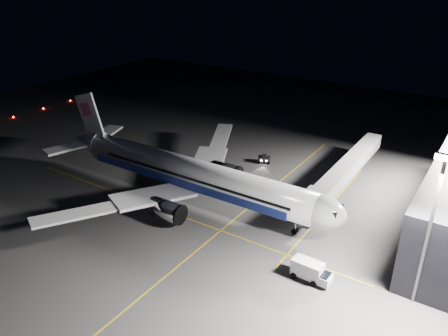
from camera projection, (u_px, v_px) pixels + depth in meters
ground at (194, 200)px, 81.12m from camera, size 200.00×200.00×0.00m
guide_line_main at (240, 215)px, 76.13m from camera, size 0.25×80.00×0.01m
guide_line_cross at (173, 213)px, 76.57m from camera, size 70.00×0.25×0.01m
guide_line_side at (326, 210)px, 77.72m from camera, size 0.25×40.00×0.01m
airliner at (188, 173)px, 79.48m from camera, size 61.48×54.22×16.64m
jet_bridge at (345, 170)px, 81.89m from camera, size 3.60×34.40×6.30m
floodlight_mast_south at (432, 219)px, 51.40m from camera, size 2.40×0.67×20.70m
service_truck at (311, 271)px, 59.84m from camera, size 5.62×2.65×2.83m
baggage_tug at (264, 159)px, 96.00m from camera, size 3.19×2.90×1.89m
safety_cone_a at (217, 193)px, 82.80m from camera, size 0.38×0.38×0.57m
safety_cone_b at (201, 187)px, 85.16m from camera, size 0.41×0.41×0.62m
safety_cone_c at (223, 195)px, 82.10m from camera, size 0.40×0.40×0.60m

